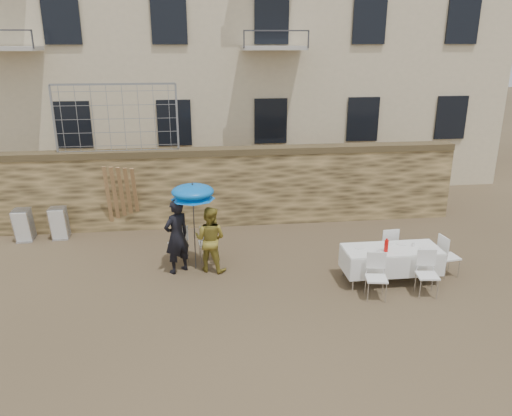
{
  "coord_description": "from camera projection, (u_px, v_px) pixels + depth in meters",
  "views": [
    {
      "loc": [
        -0.93,
        -8.65,
        5.11
      ],
      "look_at": [
        0.4,
        2.2,
        1.4
      ],
      "focal_mm": 35.0,
      "sensor_mm": 36.0,
      "label": 1
    }
  ],
  "objects": [
    {
      "name": "chain_link_fence",
      "position": [
        116.0,
        119.0,
        13.24
      ],
      "size": [
        3.2,
        0.06,
        1.8
      ],
      "primitive_type": null,
      "color": "gray",
      "rests_on": "stone_wall"
    },
    {
      "name": "table_chair_front_left",
      "position": [
        377.0,
        277.0,
        10.21
      ],
      "size": [
        0.56,
        0.56,
        0.96
      ],
      "primitive_type": null,
      "rotation": [
        0.0,
        0.0,
        -0.18
      ],
      "color": "white",
      "rests_on": "ground"
    },
    {
      "name": "couple_chair_left",
      "position": [
        178.0,
        243.0,
        11.92
      ],
      "size": [
        0.6,
        0.6,
        0.96
      ],
      "primitive_type": null,
      "rotation": [
        0.0,
        0.0,
        3.45
      ],
      "color": "white",
      "rests_on": "ground"
    },
    {
      "name": "man_suit",
      "position": [
        177.0,
        236.0,
        11.28
      ],
      "size": [
        0.76,
        0.72,
        1.75
      ],
      "primitive_type": "imported",
      "rotation": [
        0.0,
        0.0,
        3.79
      ],
      "color": "black",
      "rests_on": "ground"
    },
    {
      "name": "table_chair_back",
      "position": [
        386.0,
        246.0,
        11.76
      ],
      "size": [
        0.51,
        0.51,
        0.96
      ],
      "primitive_type": null,
      "rotation": [
        0.0,
        0.0,
        3.21
      ],
      "color": "white",
      "rests_on": "ground"
    },
    {
      "name": "table_chair_side",
      "position": [
        449.0,
        256.0,
        11.24
      ],
      "size": [
        0.54,
        0.54,
        0.96
      ],
      "primitive_type": null,
      "rotation": [
        0.0,
        0.0,
        1.7
      ],
      "color": "white",
      "rests_on": "ground"
    },
    {
      "name": "umbrella",
      "position": [
        193.0,
        194.0,
        11.11
      ],
      "size": [
        1.0,
        1.0,
        1.94
      ],
      "color": "#3F3F44",
      "rests_on": "ground"
    },
    {
      "name": "chair_stack_right",
      "position": [
        61.0,
        221.0,
        13.45
      ],
      "size": [
        0.46,
        0.47,
        0.92
      ],
      "primitive_type": null,
      "color": "white",
      "rests_on": "ground"
    },
    {
      "name": "chair_stack_left",
      "position": [
        26.0,
        222.0,
        13.34
      ],
      "size": [
        0.46,
        0.55,
        0.92
      ],
      "primitive_type": null,
      "color": "white",
      "rests_on": "ground"
    },
    {
      "name": "wood_planks",
      "position": [
        120.0,
        199.0,
        13.52
      ],
      "size": [
        0.7,
        0.2,
        2.0
      ],
      "primitive_type": null,
      "color": "#A37749",
      "rests_on": "ground"
    },
    {
      "name": "stone_wall",
      "position": [
        230.0,
        187.0,
        14.22
      ],
      "size": [
        13.0,
        0.5,
        2.2
      ],
      "primitive_type": "cube",
      "color": "olive",
      "rests_on": "ground"
    },
    {
      "name": "ground",
      "position": [
        249.0,
        311.0,
        9.88
      ],
      "size": [
        80.0,
        80.0,
        0.0
      ],
      "primitive_type": "plane",
      "color": "brown",
      "rests_on": "ground"
    },
    {
      "name": "soda_bottle",
      "position": [
        386.0,
        246.0,
        10.69
      ],
      "size": [
        0.09,
        0.09,
        0.26
      ],
      "primitive_type": "cylinder",
      "color": "red",
      "rests_on": "banquet_table"
    },
    {
      "name": "woman_dress",
      "position": [
        210.0,
        239.0,
        11.4
      ],
      "size": [
        0.92,
        0.84,
        1.54
      ],
      "primitive_type": "imported",
      "rotation": [
        0.0,
        0.0,
        2.72
      ],
      "color": "gold",
      "rests_on": "ground"
    },
    {
      "name": "table_chair_front_right",
      "position": [
        428.0,
        274.0,
        10.34
      ],
      "size": [
        0.54,
        0.54,
        0.96
      ],
      "primitive_type": null,
      "rotation": [
        0.0,
        0.0,
        -0.13
      ],
      "color": "white",
      "rests_on": "ground"
    },
    {
      "name": "banquet_table",
      "position": [
        392.0,
        250.0,
        10.91
      ],
      "size": [
        2.1,
        0.85,
        0.78
      ],
      "color": "white",
      "rests_on": "ground"
    },
    {
      "name": "couple_chair_right",
      "position": [
        208.0,
        242.0,
        12.0
      ],
      "size": [
        0.52,
        0.52,
        0.96
      ],
      "primitive_type": null,
      "rotation": [
        0.0,
        0.0,
        3.23
      ],
      "color": "white",
      "rests_on": "ground"
    }
  ]
}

